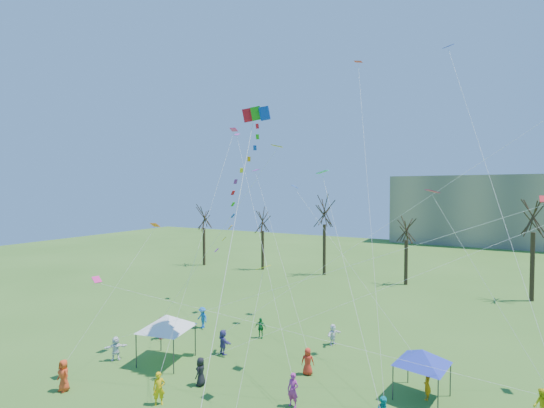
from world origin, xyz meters
The scene contains 6 objects.
bare_tree_row centered at (2.95, 35.62, 7.17)m, with size 67.90×8.07×11.45m.
big_box_kite centered at (-3.48, 6.03, 11.74)m, with size 2.76×5.96×17.20m.
canopy_tent_white centered at (-9.57, 5.91, 2.76)m, with size 4.27×4.27×3.26m.
canopy_tent_blue centered at (6.42, 9.28, 2.36)m, with size 3.64×3.64×2.78m.
festival_crowd centered at (-0.77, 6.31, 0.87)m, with size 26.79×14.92×1.85m.
small_kites_aloft centered at (-0.61, 11.54, 12.32)m, with size 29.20×20.31×35.60m.
Camera 1 is at (8.85, -13.25, 11.72)m, focal length 25.00 mm.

